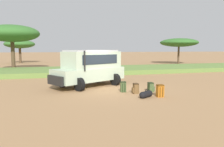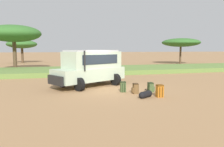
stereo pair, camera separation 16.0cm
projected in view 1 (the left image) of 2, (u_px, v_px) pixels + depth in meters
ground_plane at (111, 90)px, 13.49m from camera, size 320.00×320.00×0.00m
grass_bank at (85, 70)px, 23.35m from camera, size 120.00×7.00×0.44m
safari_vehicle at (90, 67)px, 14.73m from camera, size 5.32×3.99×2.44m
backpack_beside_front_wheel at (123, 87)px, 12.77m from camera, size 0.34×0.39×0.62m
backpack_cluster_center at (160, 91)px, 11.45m from camera, size 0.35×0.43×0.66m
backpack_near_rear_wheel at (136, 89)px, 12.35m from camera, size 0.39×0.32×0.58m
backpack_outermost at (151, 87)px, 12.85m from camera, size 0.39×0.42×0.55m
duffel_bag_low_black_case at (146, 94)px, 11.32m from camera, size 0.88×0.65×0.44m
acacia_tree_far_left at (20, 44)px, 38.83m from camera, size 5.24×4.80×4.10m
acacia_tree_left_mid at (12, 34)px, 24.92m from camera, size 6.12×5.56×5.25m
acacia_tree_centre_back at (179, 43)px, 36.06m from camera, size 6.07×6.48×4.26m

